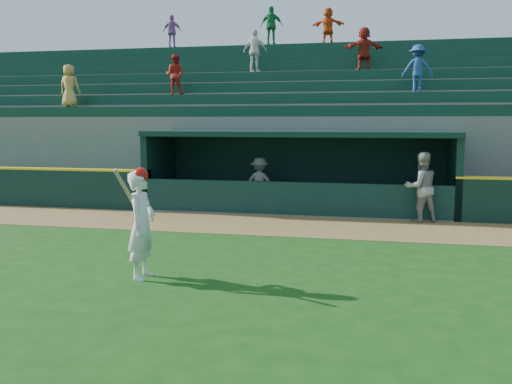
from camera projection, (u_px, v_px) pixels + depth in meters
The scene contains 7 objects.
ground at pixel (237, 273), 10.42m from camera, with size 120.00×120.00×0.00m, color #164210.
warning_track at pixel (283, 225), 15.17m from camera, with size 40.00×3.00×0.01m, color olive.
dugout_player_front at pixel (421, 187), 15.61m from camera, with size 0.94×0.73×1.93m, color gray.
dugout_player_inside at pixel (260, 183), 18.22m from camera, with size 1.04×0.60×1.61m, color #A5A5A0.
dugout at pixel (300, 166), 18.01m from camera, with size 9.40×2.80×2.46m.
stands at pixel (317, 130), 22.30m from camera, with size 34.50×6.25×7.61m.
batter_at_plate at pixel (142, 223), 9.98m from camera, with size 0.54×0.81×1.98m.
Camera 1 is at (2.56, -9.84, 2.76)m, focal length 40.00 mm.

